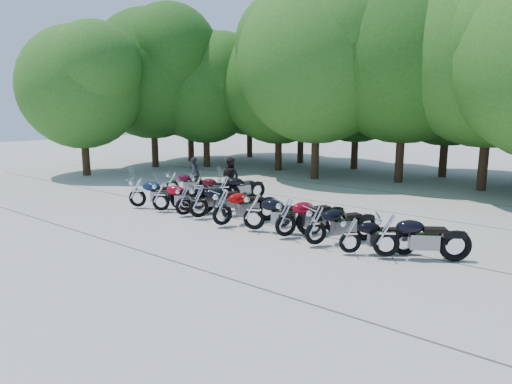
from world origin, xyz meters
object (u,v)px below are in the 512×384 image
Objects in this scene: rider_1 at (230,178)px; motorcycle_12 at (224,188)px; motorcycle_0 at (137,191)px; motorcycle_10 at (173,182)px; motorcycle_11 at (198,186)px; motorcycle_1 at (161,195)px; motorcycle_7 at (316,224)px; motorcycle_5 at (254,210)px; rider_0 at (195,174)px; motorcycle_4 at (222,207)px; motorcycle_2 at (184,200)px; motorcycle_6 at (286,216)px; motorcycle_3 at (199,200)px; motorcycle_8 at (350,234)px; motorcycle_9 at (387,234)px.

motorcycle_12 is at bearing 115.22° from rider_1.
rider_1 is (1.44, 3.94, 0.21)m from motorcycle_0.
motorcycle_10 is at bearing 25.97° from motorcycle_12.
motorcycle_11 is 1.48m from rider_1.
motorcycle_7 is (6.94, -0.06, 0.01)m from motorcycle_1.
motorcycle_5 is 7.91m from rider_0.
motorcycle_5 is 1.05× the size of motorcycle_7.
motorcycle_5 reaches higher than motorcycle_11.
motorcycle_2 is at bearing 14.84° from motorcycle_4.
motorcycle_3 is at bearing 27.07° from motorcycle_6.
motorcycle_12 is 1.39× the size of rider_0.
motorcycle_10 is (-10.35, 2.71, 0.02)m from motorcycle_8.
rider_1 is (2.51, -0.23, 0.09)m from rider_0.
rider_1 reaches higher than motorcycle_10.
motorcycle_2 is at bearing 103.26° from rider_1.
motorcycle_8 is 10.70m from motorcycle_10.
motorcycle_10 is at bearing -10.25° from motorcycle_0.
motorcycle_5 reaches higher than motorcycle_1.
motorcycle_9 is (7.03, 0.04, -0.00)m from motorcycle_3.
motorcycle_4 is (2.13, -0.21, 0.07)m from motorcycle_2.
motorcycle_10 is at bearing -5.32° from motorcycle_4.
motorcycle_0 is 2.80m from motorcycle_11.
motorcycle_5 reaches higher than motorcycle_4.
motorcycle_2 is at bearing 67.01° from motorcycle_5.
motorcycle_6 is (1.24, 0.01, -0.01)m from motorcycle_5.
motorcycle_4 is at bearing 77.26° from motorcycle_5.
motorcycle_7 is 6.92m from motorcycle_12.
motorcycle_0 is 0.98× the size of motorcycle_5.
motorcycle_4 is at bearing -165.09° from motorcycle_2.
motorcycle_7 is 1.06× the size of motorcycle_12.
motorcycle_8 is (2.29, -0.20, -0.11)m from motorcycle_6.
motorcycle_12 is at bearing -117.83° from motorcycle_10.
motorcycle_1 is 1.13× the size of motorcycle_8.
motorcycle_8 is (1.13, -0.06, -0.09)m from motorcycle_7.
motorcycle_4 is 1.16× the size of motorcycle_10.
motorcycle_7 reaches higher than motorcycle_8.
motorcycle_1 is 1.04× the size of motorcycle_2.
motorcycle_4 is 1.01× the size of motorcycle_6.
motorcycle_3 is at bearing 135.74° from motorcycle_12.
motorcycle_5 reaches higher than motorcycle_12.
motorcycle_7 is at bearing -159.12° from motorcycle_6.
rider_1 is (-5.60, 3.71, 0.20)m from motorcycle_6.
motorcycle_6 is 1.10× the size of motorcycle_12.
motorcycle_1 is at bearing -114.21° from motorcycle_0.
motorcycle_1 is 0.95× the size of motorcycle_6.
motorcycle_2 is 1.05× the size of motorcycle_10.
motorcycle_0 reaches higher than motorcycle_12.
motorcycle_8 is at bearing -153.81° from motorcycle_7.
motorcycle_3 is at bearing 48.20° from motorcycle_8.
motorcycle_10 is 0.96× the size of motorcycle_12.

